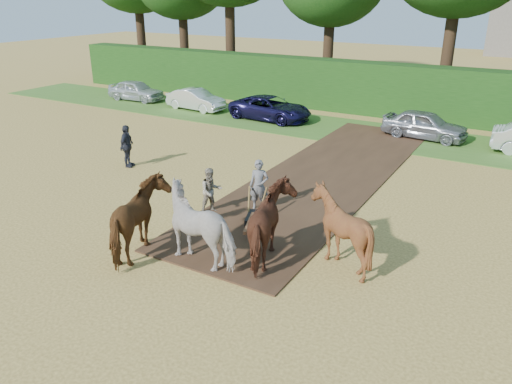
{
  "coord_description": "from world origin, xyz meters",
  "views": [
    {
      "loc": [
        8.48,
        -10.53,
        6.86
      ],
      "look_at": [
        1.69,
        1.15,
        1.4
      ],
      "focal_mm": 35.0,
      "sensor_mm": 36.0,
      "label": 1
    }
  ],
  "objects_px": {
    "spectator_near": "(211,191)",
    "spectator_far": "(127,146)",
    "plough_team": "(240,224)",
    "parked_cars": "(367,120)"
  },
  "relations": [
    {
      "from": "spectator_near",
      "to": "spectator_far",
      "type": "distance_m",
      "value": 6.11
    },
    {
      "from": "spectator_near",
      "to": "spectator_far",
      "type": "height_order",
      "value": "spectator_far"
    },
    {
      "from": "spectator_near",
      "to": "plough_team",
      "type": "bearing_deg",
      "value": -97.19
    },
    {
      "from": "spectator_near",
      "to": "spectator_far",
      "type": "bearing_deg",
      "value": 103.35
    },
    {
      "from": "spectator_near",
      "to": "plough_team",
      "type": "xyz_separation_m",
      "value": [
        2.4,
        -2.08,
        0.26
      ]
    },
    {
      "from": "plough_team",
      "to": "parked_cars",
      "type": "bearing_deg",
      "value": 94.9
    },
    {
      "from": "spectator_far",
      "to": "parked_cars",
      "type": "xyz_separation_m",
      "value": [
        6.89,
        10.17,
        -0.21
      ]
    },
    {
      "from": "spectator_near",
      "to": "plough_team",
      "type": "relative_size",
      "value": 0.22
    },
    {
      "from": "plough_team",
      "to": "spectator_far",
      "type": "bearing_deg",
      "value": 152.58
    },
    {
      "from": "plough_team",
      "to": "parked_cars",
      "type": "height_order",
      "value": "plough_team"
    }
  ]
}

